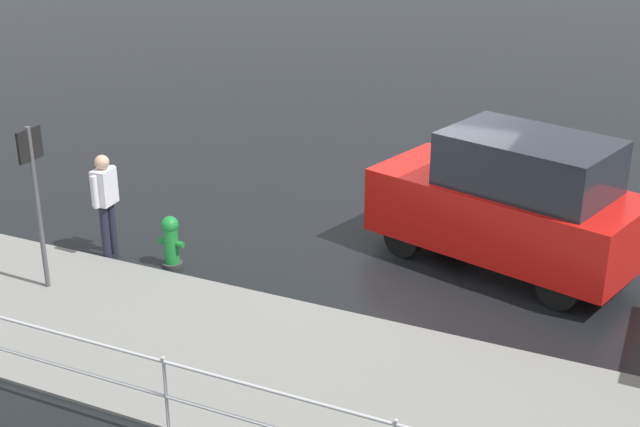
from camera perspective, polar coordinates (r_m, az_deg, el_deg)
ground_plane at (r=14.22m, az=6.20°, el=-1.84°), size 60.00×60.00×0.00m
kerb_strip at (r=10.78m, az=-1.28°, el=-10.17°), size 24.00×3.20×0.04m
moving_hatchback at (r=13.27m, az=12.12°, el=0.75°), size 4.21×2.68×2.06m
fire_hydrant at (r=13.38m, az=-9.52°, el=-1.79°), size 0.42×0.31×0.80m
pedestrian at (r=13.72m, az=-13.57°, el=1.03°), size 0.26×0.57×1.62m
sign_post at (r=12.67m, az=-17.78°, el=1.75°), size 0.07×0.44×2.40m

